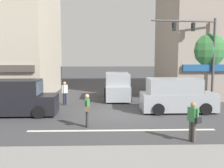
{
  "coord_description": "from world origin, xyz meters",
  "views": [
    {
      "loc": [
        -0.84,
        -15.65,
        3.64
      ],
      "look_at": [
        -0.31,
        2.0,
        1.6
      ],
      "focal_mm": 42.0,
      "sensor_mm": 36.0,
      "label": 1
    }
  ],
  "objects_px": {
    "utility_pole_near_left": "(10,42)",
    "pedestrian_far_side": "(65,92)",
    "van_approaching_near": "(16,98)",
    "pedestrian_mid_crossing": "(87,108)",
    "van_crossing_center": "(177,96)",
    "traffic_light_mast": "(202,46)",
    "pedestrian_foreground_with_bag": "(193,119)",
    "van_waiting_far": "(117,87)",
    "street_tree": "(202,50)",
    "utility_pole_far_right": "(207,42)"
  },
  "relations": [
    {
      "from": "pedestrian_foreground_with_bag",
      "to": "pedestrian_mid_crossing",
      "type": "distance_m",
      "value": 5.08
    },
    {
      "from": "van_crossing_center",
      "to": "pedestrian_far_side",
      "type": "xyz_separation_m",
      "value": [
        -7.36,
        2.47,
        -0.06
      ]
    },
    {
      "from": "van_approaching_near",
      "to": "pedestrian_mid_crossing",
      "type": "xyz_separation_m",
      "value": [
        4.39,
        -2.72,
        -0.05
      ]
    },
    {
      "from": "van_waiting_far",
      "to": "van_approaching_near",
      "type": "bearing_deg",
      "value": -139.28
    },
    {
      "from": "pedestrian_mid_crossing",
      "to": "pedestrian_foreground_with_bag",
      "type": "bearing_deg",
      "value": -27.1
    },
    {
      "from": "street_tree",
      "to": "traffic_light_mast",
      "type": "distance_m",
      "value": 2.2
    },
    {
      "from": "pedestrian_mid_crossing",
      "to": "pedestrian_far_side",
      "type": "xyz_separation_m",
      "value": [
        -1.97,
        5.78,
        -0.0
      ]
    },
    {
      "from": "street_tree",
      "to": "pedestrian_far_side",
      "type": "relative_size",
      "value": 3.55
    },
    {
      "from": "street_tree",
      "to": "van_approaching_near",
      "type": "xyz_separation_m",
      "value": [
        -13.13,
        -5.47,
        -2.9
      ]
    },
    {
      "from": "pedestrian_far_side",
      "to": "pedestrian_foreground_with_bag",
      "type": "bearing_deg",
      "value": -51.29
    },
    {
      "from": "traffic_light_mast",
      "to": "pedestrian_far_side",
      "type": "height_order",
      "value": "traffic_light_mast"
    },
    {
      "from": "van_waiting_far",
      "to": "van_approaching_near",
      "type": "xyz_separation_m",
      "value": [
        -6.28,
        -5.4,
        0.0
      ]
    },
    {
      "from": "pedestrian_mid_crossing",
      "to": "utility_pole_near_left",
      "type": "bearing_deg",
      "value": 130.06
    },
    {
      "from": "street_tree",
      "to": "pedestrian_mid_crossing",
      "type": "relative_size",
      "value": 3.55
    },
    {
      "from": "utility_pole_near_left",
      "to": "van_approaching_near",
      "type": "bearing_deg",
      "value": -68.39
    },
    {
      "from": "traffic_light_mast",
      "to": "pedestrian_far_side",
      "type": "xyz_separation_m",
      "value": [
        -9.89,
        -0.39,
        -3.23
      ]
    },
    {
      "from": "utility_pole_near_left",
      "to": "van_approaching_near",
      "type": "relative_size",
      "value": 1.88
    },
    {
      "from": "traffic_light_mast",
      "to": "van_approaching_near",
      "type": "xyz_separation_m",
      "value": [
        -12.31,
        -3.45,
        -3.17
      ]
    },
    {
      "from": "van_waiting_far",
      "to": "van_crossing_center",
      "type": "height_order",
      "value": "same"
    },
    {
      "from": "utility_pole_near_left",
      "to": "traffic_light_mast",
      "type": "relative_size",
      "value": 1.41
    },
    {
      "from": "utility_pole_near_left",
      "to": "pedestrian_far_side",
      "type": "xyz_separation_m",
      "value": [
        4.29,
        -1.66,
        -3.56
      ]
    },
    {
      "from": "utility_pole_far_right",
      "to": "pedestrian_mid_crossing",
      "type": "distance_m",
      "value": 13.87
    },
    {
      "from": "street_tree",
      "to": "utility_pole_far_right",
      "type": "relative_size",
      "value": 0.67
    },
    {
      "from": "pedestrian_mid_crossing",
      "to": "pedestrian_far_side",
      "type": "bearing_deg",
      "value": 108.8
    },
    {
      "from": "van_waiting_far",
      "to": "pedestrian_mid_crossing",
      "type": "bearing_deg",
      "value": -103.09
    },
    {
      "from": "van_crossing_center",
      "to": "van_approaching_near",
      "type": "bearing_deg",
      "value": -176.53
    },
    {
      "from": "van_waiting_far",
      "to": "pedestrian_far_side",
      "type": "relative_size",
      "value": 2.76
    },
    {
      "from": "van_crossing_center",
      "to": "van_approaching_near",
      "type": "relative_size",
      "value": 1.0
    },
    {
      "from": "utility_pole_near_left",
      "to": "van_waiting_far",
      "type": "xyz_separation_m",
      "value": [
        8.14,
        0.69,
        -3.51
      ]
    },
    {
      "from": "van_approaching_near",
      "to": "van_crossing_center",
      "type": "bearing_deg",
      "value": 3.47
    },
    {
      "from": "utility_pole_far_right",
      "to": "traffic_light_mast",
      "type": "height_order",
      "value": "utility_pole_far_right"
    },
    {
      "from": "van_crossing_center",
      "to": "street_tree",
      "type": "bearing_deg",
      "value": 55.48
    },
    {
      "from": "utility_pole_near_left",
      "to": "pedestrian_far_side",
      "type": "distance_m",
      "value": 5.82
    },
    {
      "from": "traffic_light_mast",
      "to": "pedestrian_mid_crossing",
      "type": "xyz_separation_m",
      "value": [
        -7.92,
        -6.18,
        -3.22
      ]
    },
    {
      "from": "utility_pole_far_right",
      "to": "van_waiting_far",
      "type": "height_order",
      "value": "utility_pole_far_right"
    },
    {
      "from": "van_crossing_center",
      "to": "pedestrian_foreground_with_bag",
      "type": "bearing_deg",
      "value": -98.78
    },
    {
      "from": "utility_pole_far_right",
      "to": "traffic_light_mast",
      "type": "relative_size",
      "value": 1.43
    },
    {
      "from": "traffic_light_mast",
      "to": "pedestrian_foreground_with_bag",
      "type": "height_order",
      "value": "traffic_light_mast"
    },
    {
      "from": "utility_pole_near_left",
      "to": "utility_pole_far_right",
      "type": "distance_m",
      "value": 15.94
    },
    {
      "from": "utility_pole_near_left",
      "to": "utility_pole_far_right",
      "type": "relative_size",
      "value": 0.98
    },
    {
      "from": "van_waiting_far",
      "to": "pedestrian_mid_crossing",
      "type": "height_order",
      "value": "van_waiting_far"
    },
    {
      "from": "van_approaching_near",
      "to": "pedestrian_foreground_with_bag",
      "type": "height_order",
      "value": "van_approaching_near"
    },
    {
      "from": "van_waiting_far",
      "to": "van_crossing_center",
      "type": "xyz_separation_m",
      "value": [
        3.5,
        -4.81,
        0.0
      ]
    },
    {
      "from": "utility_pole_far_right",
      "to": "pedestrian_foreground_with_bag",
      "type": "bearing_deg",
      "value": -113.41
    },
    {
      "from": "traffic_light_mast",
      "to": "pedestrian_foreground_with_bag",
      "type": "relative_size",
      "value": 3.71
    },
    {
      "from": "van_approaching_near",
      "to": "pedestrian_far_side",
      "type": "xyz_separation_m",
      "value": [
        2.42,
        3.06,
        -0.06
      ]
    },
    {
      "from": "pedestrian_mid_crossing",
      "to": "traffic_light_mast",
      "type": "bearing_deg",
      "value": 37.95
    },
    {
      "from": "street_tree",
      "to": "pedestrian_far_side",
      "type": "distance_m",
      "value": 11.37
    },
    {
      "from": "utility_pole_far_right",
      "to": "traffic_light_mast",
      "type": "bearing_deg",
      "value": -117.45
    },
    {
      "from": "utility_pole_far_right",
      "to": "van_approaching_near",
      "type": "distance_m",
      "value": 15.86
    }
  ]
}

